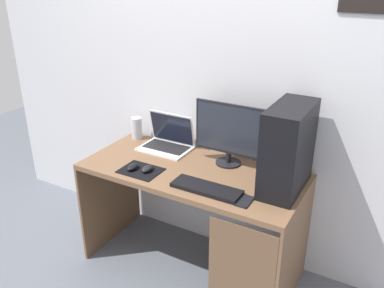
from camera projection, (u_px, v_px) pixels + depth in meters
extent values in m
plane|color=slate|center=(192.00, 265.00, 2.91)|extent=(8.00, 8.00, 0.00)
cube|color=silver|center=(219.00, 76.00, 2.68)|extent=(4.00, 0.04, 2.60)
cube|color=brown|center=(192.00, 172.00, 2.61)|extent=(1.43, 0.65, 0.03)
cube|color=brown|center=(111.00, 195.00, 3.08)|extent=(0.02, 0.65, 0.73)
cube|color=brown|center=(294.00, 255.00, 2.45)|extent=(0.02, 0.65, 0.73)
cube|color=brown|center=(241.00, 271.00, 2.27)|extent=(0.40, 0.01, 0.59)
cube|color=black|center=(288.00, 149.00, 2.29)|extent=(0.21, 0.44, 0.51)
cylinder|color=black|center=(228.00, 163.00, 2.68)|extent=(0.17, 0.17, 0.01)
cylinder|color=black|center=(228.00, 157.00, 2.67)|extent=(0.04, 0.04, 0.07)
cube|color=black|center=(229.00, 129.00, 2.58)|extent=(0.47, 0.02, 0.34)
cube|color=#232833|center=(228.00, 129.00, 2.57)|extent=(0.44, 0.00, 0.31)
cube|color=white|center=(165.00, 149.00, 2.89)|extent=(0.36, 0.24, 0.01)
cube|color=black|center=(166.00, 147.00, 2.90)|extent=(0.32, 0.16, 0.00)
cube|color=white|center=(172.00, 128.00, 2.91)|extent=(0.36, 0.05, 0.24)
cube|color=black|center=(171.00, 129.00, 2.91)|extent=(0.33, 0.04, 0.21)
cylinder|color=#B7BCC6|center=(137.00, 128.00, 3.04)|extent=(0.08, 0.08, 0.16)
cube|color=black|center=(206.00, 188.00, 2.36)|extent=(0.42, 0.14, 0.02)
cube|color=black|center=(141.00, 170.00, 2.59)|extent=(0.26, 0.20, 0.00)
ellipsoid|color=black|center=(147.00, 169.00, 2.57)|extent=(0.06, 0.10, 0.03)
ellipsoid|color=black|center=(133.00, 167.00, 2.59)|extent=(0.06, 0.10, 0.03)
cube|color=black|center=(245.00, 201.00, 2.24)|extent=(0.07, 0.13, 0.01)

